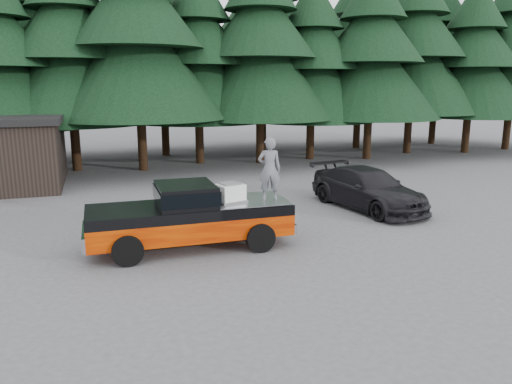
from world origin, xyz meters
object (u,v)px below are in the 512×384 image
object	(u,v)px
air_compressor	(230,193)
man_on_bed	(269,169)
parked_car	(368,189)
pickup_truck	(190,226)

from	to	relation	value
air_compressor	man_on_bed	world-z (taller)	man_on_bed
parked_car	air_compressor	bearing A→B (deg)	-167.10
air_compressor	parked_car	xyz separation A→B (m)	(6.18, 2.72, -0.81)
air_compressor	man_on_bed	bearing A→B (deg)	-23.29
pickup_truck	parked_car	distance (m)	7.82
air_compressor	parked_car	bearing A→B (deg)	7.36
air_compressor	pickup_truck	bearing A→B (deg)	157.31
man_on_bed	pickup_truck	bearing A→B (deg)	7.49
air_compressor	parked_car	world-z (taller)	air_compressor
pickup_truck	man_on_bed	bearing A→B (deg)	-6.58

